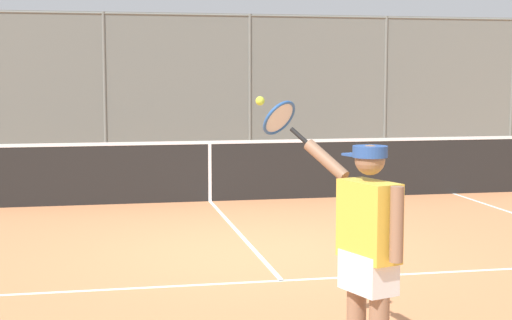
# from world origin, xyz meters

# --- Properties ---
(ground_plane) EXTENTS (60.00, 60.00, 0.00)m
(ground_plane) POSITION_xyz_m (0.00, 0.00, 0.00)
(ground_plane) COLOR #C67A4C
(court_line_markings) EXTENTS (8.34, 9.13, 0.01)m
(court_line_markings) POSITION_xyz_m (0.00, 1.61, 0.00)
(court_line_markings) COLOR white
(court_line_markings) RESTS_ON ground
(fence_backdrop) EXTENTS (18.62, 1.37, 3.32)m
(fence_backdrop) POSITION_xyz_m (0.00, -9.12, 1.46)
(fence_backdrop) COLOR slate
(fence_backdrop) RESTS_ON ground
(tennis_net) EXTENTS (10.72, 0.09, 1.07)m
(tennis_net) POSITION_xyz_m (0.00, -3.74, 0.49)
(tennis_net) COLOR #2D2D2D
(tennis_net) RESTS_ON ground
(tennis_player) EXTENTS (0.77, 1.18, 1.83)m
(tennis_player) POSITION_xyz_m (0.03, 3.78, 0.89)
(tennis_player) COLOR navy
(tennis_player) RESTS_ON ground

